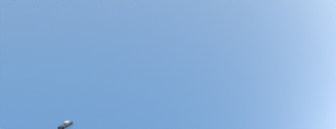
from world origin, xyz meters
The scene contains 1 object.
motorboat_far_port centered at (-10.13, 46.03, 0.50)m, with size 6.21×4.89×1.85m.
Camera 1 is at (-65.28, -106.45, 61.70)m, focal length 54.42 mm.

